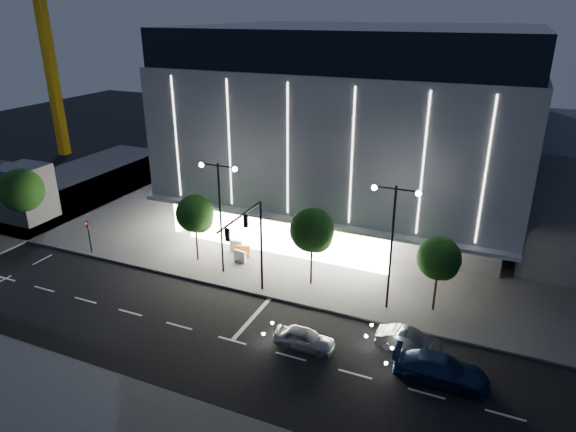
# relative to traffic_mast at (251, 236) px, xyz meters

# --- Properties ---
(ground) EXTENTS (160.00, 160.00, 0.00)m
(ground) POSITION_rel_traffic_mast_xyz_m (-1.00, -3.34, -5.03)
(ground) COLOR black
(ground) RESTS_ON ground
(sidewalk_museum) EXTENTS (70.00, 40.00, 0.15)m
(sidewalk_museum) POSITION_rel_traffic_mast_xyz_m (4.00, 20.66, -4.95)
(sidewalk_museum) COLOR #474747
(sidewalk_museum) RESTS_ON ground
(sidewalk_west) EXTENTS (16.00, 50.00, 0.15)m
(sidewalk_west) POSITION_rel_traffic_mast_xyz_m (-31.00, 6.66, -4.95)
(sidewalk_west) COLOR #474747
(sidewalk_west) RESTS_ON ground
(museum) EXTENTS (30.00, 25.80, 18.00)m
(museum) POSITION_rel_traffic_mast_xyz_m (1.98, 18.97, 4.25)
(museum) COLOR #4C4C51
(museum) RESTS_ON ground
(traffic_mast) EXTENTS (0.33, 5.89, 7.07)m
(traffic_mast) POSITION_rel_traffic_mast_xyz_m (0.00, 0.00, 0.00)
(traffic_mast) COLOR black
(traffic_mast) RESTS_ON ground
(street_lamp_west) EXTENTS (3.16, 0.36, 9.00)m
(street_lamp_west) POSITION_rel_traffic_mast_xyz_m (-4.00, 2.66, 0.93)
(street_lamp_west) COLOR black
(street_lamp_west) RESTS_ON ground
(street_lamp_east) EXTENTS (3.16, 0.36, 9.00)m
(street_lamp_east) POSITION_rel_traffic_mast_xyz_m (9.00, 2.66, 0.93)
(street_lamp_east) COLOR black
(street_lamp_east) RESTS_ON ground
(ped_signal_far) EXTENTS (0.22, 0.24, 3.00)m
(ped_signal_far) POSITION_rel_traffic_mast_xyz_m (-16.00, 1.16, -3.14)
(ped_signal_far) COLOR black
(ped_signal_far) RESTS_ON ground
(tree_left) EXTENTS (3.02, 3.02, 5.72)m
(tree_left) POSITION_rel_traffic_mast_xyz_m (-6.97, 3.68, -0.99)
(tree_left) COLOR black
(tree_left) RESTS_ON ground
(tree_mid) EXTENTS (3.25, 3.25, 6.15)m
(tree_mid) POSITION_rel_traffic_mast_xyz_m (3.03, 3.68, -0.69)
(tree_mid) COLOR black
(tree_mid) RESTS_ON ground
(tree_right) EXTENTS (2.91, 2.91, 5.51)m
(tree_right) POSITION_rel_traffic_mast_xyz_m (12.03, 3.68, -1.14)
(tree_right) COLOR black
(tree_right) RESTS_ON ground
(car_lead) EXTENTS (3.83, 1.61, 1.29)m
(car_lead) POSITION_rel_traffic_mast_xyz_m (5.41, -3.67, -4.38)
(car_lead) COLOR #B1B2B9
(car_lead) RESTS_ON ground
(car_second) EXTENTS (3.95, 1.40, 1.30)m
(car_second) POSITION_rel_traffic_mast_xyz_m (11.32, -1.36, -4.38)
(car_second) COLOR gray
(car_second) RESTS_ON ground
(car_third) EXTENTS (5.33, 2.38, 1.52)m
(car_third) POSITION_rel_traffic_mast_xyz_m (13.50, -3.47, -4.27)
(car_third) COLOR navy
(car_third) RESTS_ON ground
(barrier_b) EXTENTS (1.12, 0.37, 1.00)m
(barrier_b) POSITION_rel_traffic_mast_xyz_m (-4.82, 6.28, -4.38)
(barrier_b) COLOR silver
(barrier_b) RESTS_ON sidewalk_museum
(barrier_c) EXTENTS (1.13, 0.55, 1.00)m
(barrier_c) POSITION_rel_traffic_mast_xyz_m (-3.77, 5.60, -4.38)
(barrier_c) COLOR orange
(barrier_c) RESTS_ON sidewalk_museum
(barrier_d) EXTENTS (1.13, 0.42, 1.00)m
(barrier_d) POSITION_rel_traffic_mast_xyz_m (-3.58, 4.65, -4.38)
(barrier_d) COLOR silver
(barrier_d) RESTS_ON sidewalk_museum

